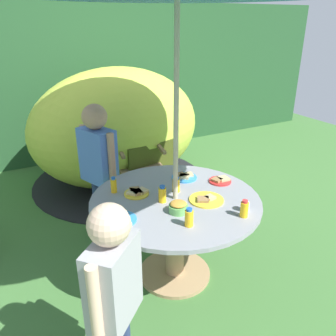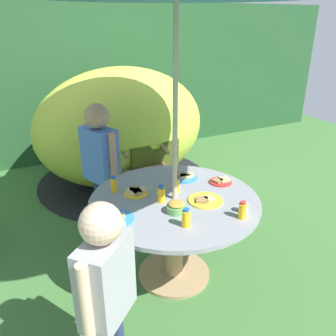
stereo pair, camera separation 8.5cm
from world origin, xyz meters
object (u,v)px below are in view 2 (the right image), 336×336
object	(u,v)px
wooden_chair	(142,157)
plate_mid_left	(185,177)
child_in_blue_shirt	(100,155)
dome_tent	(122,127)
juice_bottle_front_edge	(114,184)
snack_bowl	(176,207)
child_in_grey_shirt	(106,281)
plate_far_right	(118,218)
cup_near	(243,208)
juice_bottle_far_left	(242,210)
plate_back_edge	(205,200)
plate_near_right	(221,181)
garden_table	(174,219)
plate_mid_right	(136,192)
juice_bottle_near_left	(186,218)
juice_bottle_center_back	(176,185)
juice_bottle_center_front	(161,194)

from	to	relation	value
wooden_chair	plate_mid_left	distance (m)	1.00
wooden_chair	child_in_blue_shirt	xyz separation A→B (m)	(-0.58, -0.43, 0.27)
dome_tent	juice_bottle_front_edge	bearing A→B (deg)	-119.92
wooden_chair	snack_bowl	distance (m)	1.50
child_in_grey_shirt	plate_far_right	world-z (taller)	child_in_grey_shirt
dome_tent	child_in_blue_shirt	world-z (taller)	dome_tent
juice_bottle_front_edge	cup_near	distance (m)	1.00
dome_tent	juice_bottle_far_left	distance (m)	2.38
juice_bottle_far_left	juice_bottle_front_edge	xyz separation A→B (m)	(-0.65, 0.76, 0.00)
child_in_blue_shirt	plate_far_right	bearing A→B (deg)	-30.51
plate_far_right	juice_bottle_far_left	bearing A→B (deg)	-24.85
snack_bowl	plate_mid_left	world-z (taller)	snack_bowl
plate_back_edge	plate_near_right	xyz separation A→B (m)	(0.29, 0.21, 0.00)
wooden_chair	plate_near_right	world-z (taller)	wooden_chair
child_in_grey_shirt	plate_near_right	world-z (taller)	child_in_grey_shirt
garden_table	cup_near	xyz separation A→B (m)	(0.34, -0.39, 0.21)
wooden_chair	juice_bottle_front_edge	xyz separation A→B (m)	(-0.62, -0.95, 0.22)
child_in_grey_shirt	plate_mid_right	distance (m)	1.02
child_in_blue_shirt	plate_near_right	size ratio (longest dim) A/B	7.01
wooden_chair	plate_back_edge	xyz separation A→B (m)	(-0.07, -1.41, 0.17)
juice_bottle_near_left	juice_bottle_front_edge	bearing A→B (deg)	111.31
snack_bowl	plate_back_edge	distance (m)	0.27
plate_near_right	juice_bottle_front_edge	size ratio (longest dim) A/B	1.44
garden_table	plate_far_right	xyz separation A→B (m)	(-0.48, -0.09, 0.19)
juice_bottle_near_left	juice_bottle_center_back	distance (m)	0.49
plate_far_right	plate_near_right	xyz separation A→B (m)	(0.95, 0.17, 0.00)
dome_tent	juice_bottle_near_left	xyz separation A→B (m)	(-0.36, -2.30, 0.06)
plate_near_right	juice_bottle_far_left	world-z (taller)	juice_bottle_far_left
child_in_blue_shirt	plate_mid_left	xyz separation A→B (m)	(0.57, -0.56, -0.10)
cup_near	plate_near_right	bearing A→B (deg)	74.47
garden_table	juice_bottle_center_front	world-z (taller)	juice_bottle_center_front
garden_table	plate_mid_left	world-z (taller)	plate_mid_left
juice_bottle_center_back	juice_bottle_center_front	bearing A→B (deg)	-150.98
juice_bottle_near_left	juice_bottle_far_left	distance (m)	0.40
snack_bowl	wooden_chair	bearing A→B (deg)	77.17
juice_bottle_far_left	cup_near	size ratio (longest dim) A/B	1.89
child_in_grey_shirt	plate_mid_right	bearing A→B (deg)	17.26
plate_back_edge	juice_bottle_near_left	xyz separation A→B (m)	(-0.29, -0.23, 0.05)
child_in_blue_shirt	juice_bottle_near_left	xyz separation A→B (m)	(0.22, -1.21, -0.05)
dome_tent	juice_bottle_near_left	size ratio (longest dim) A/B	19.44
garden_table	dome_tent	size ratio (longest dim) A/B	0.51
plate_back_edge	plate_mid_right	xyz separation A→B (m)	(-0.41, 0.34, 0.00)
snack_bowl	dome_tent	bearing A→B (deg)	80.90
juice_bottle_front_edge	cup_near	size ratio (longest dim) A/B	1.93
plate_far_right	juice_bottle_near_left	bearing A→B (deg)	-36.14
wooden_chair	plate_near_right	bearing A→B (deg)	-68.39
garden_table	plate_mid_right	distance (m)	0.36
dome_tent	child_in_blue_shirt	size ratio (longest dim) A/B	1.94
plate_mid_right	juice_bottle_far_left	distance (m)	0.83
juice_bottle_far_left	juice_bottle_center_front	world-z (taller)	juice_bottle_center_front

